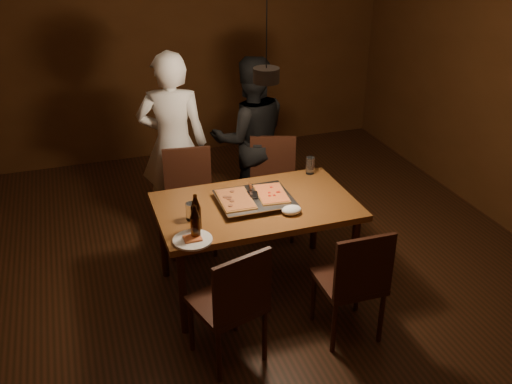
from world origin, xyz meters
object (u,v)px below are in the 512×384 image
object	(u,v)px
diner_white	(173,144)
diner_dark	(250,138)
dining_table	(256,212)
plate_slice	(193,240)
pendant_lamp	(266,74)
pizza_tray	(255,200)
chair_near_right	(355,275)
beer_bottle_b	(196,213)
beer_bottle_a	(195,222)
chair_near_left	(234,297)
chair_far_left	(189,190)
chair_far_right	(273,177)

from	to	relation	value
diner_white	diner_dark	distance (m)	0.76
dining_table	plate_slice	size ratio (longest dim) A/B	5.58
pendant_lamp	pizza_tray	bearing A→B (deg)	132.56
chair_near_right	plate_slice	distance (m)	1.13
chair_near_right	beer_bottle_b	xyz separation A→B (m)	(-0.95, 0.58, 0.35)
diner_white	pendant_lamp	distance (m)	1.57
dining_table	beer_bottle_a	xyz separation A→B (m)	(-0.55, -0.34, 0.20)
chair_near_left	pizza_tray	bearing A→B (deg)	46.40
pizza_tray	beer_bottle_b	distance (m)	0.57
chair_far_left	diner_white	bearing A→B (deg)	-72.98
diner_white	pendant_lamp	bearing A→B (deg)	126.07
beer_bottle_b	plate_slice	size ratio (longest dim) A/B	1.01
pizza_tray	plate_slice	bearing A→B (deg)	-140.74
diner_white	diner_dark	bearing A→B (deg)	-160.02
pizza_tray	chair_far_left	bearing A→B (deg)	118.84
pendant_lamp	diner_dark	bearing A→B (deg)	76.67
dining_table	chair_far_right	size ratio (longest dim) A/B	2.79
plate_slice	pendant_lamp	bearing A→B (deg)	26.37
chair_near_left	diner_white	bearing A→B (deg)	73.32
chair_near_left	chair_far_right	bearing A→B (deg)	45.56
chair_near_right	diner_dark	xyz separation A→B (m)	(-0.08, 2.01, 0.25)
chair_far_left	chair_far_right	world-z (taller)	same
chair_far_left	chair_near_left	xyz separation A→B (m)	(-0.07, -1.58, 0.00)
beer_bottle_b	pendant_lamp	size ratio (longest dim) A/B	0.25
beer_bottle_a	diner_dark	bearing A→B (deg)	59.72
diner_dark	dining_table	bearing A→B (deg)	78.03
chair_far_right	chair_near_right	world-z (taller)	same
chair_far_left	plate_slice	bearing A→B (deg)	86.50
beer_bottle_b	diner_white	xyz separation A→B (m)	(0.11, 1.36, -0.04)
beer_bottle_a	pendant_lamp	bearing A→B (deg)	25.40
pizza_tray	plate_slice	world-z (taller)	pizza_tray
dining_table	chair_near_left	size ratio (longest dim) A/B	2.88
chair_near_right	pendant_lamp	world-z (taller)	pendant_lamp
chair_far_left	chair_near_right	bearing A→B (deg)	123.43
beer_bottle_b	diner_white	bearing A→B (deg)	85.22
chair_near_left	pendant_lamp	world-z (taller)	pendant_lamp
chair_near_right	diner_dark	distance (m)	2.03
chair_far_left	plate_slice	distance (m)	1.21
beer_bottle_b	diner_dark	size ratio (longest dim) A/B	0.17
pizza_tray	beer_bottle_a	world-z (taller)	beer_bottle_a
dining_table	diner_dark	distance (m)	1.25
beer_bottle_a	plate_slice	size ratio (longest dim) A/B	0.95
chair_far_left	chair_near_right	world-z (taller)	same
chair_far_right	diner_white	xyz separation A→B (m)	(-0.84, 0.31, 0.31)
chair_near_left	beer_bottle_b	world-z (taller)	beer_bottle_b
chair_near_left	beer_bottle_a	world-z (taller)	beer_bottle_a
pizza_tray	diner_white	distance (m)	1.19
beer_bottle_b	chair_near_right	bearing A→B (deg)	-31.61
chair_far_right	plate_slice	bearing A→B (deg)	69.25
chair_far_left	plate_slice	world-z (taller)	chair_far_left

